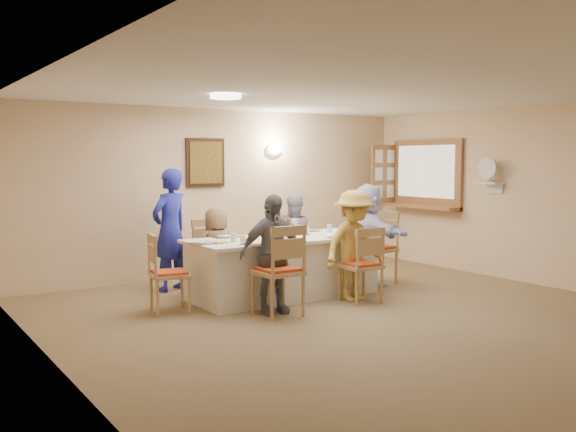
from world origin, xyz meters
TOP-DOWN VIEW (x-y plane):
  - ground at (0.00, 0.00)m, footprint 7.00×7.00m
  - room_walls at (0.00, 0.00)m, footprint 7.00×7.00m
  - wall_picture at (-0.30, 3.46)m, footprint 0.62×0.05m
  - wall_sconce at (0.90, 3.44)m, footprint 0.26×0.09m
  - ceiling_light at (-1.00, 1.50)m, footprint 0.36×0.36m
  - serving_hatch at (3.21, 2.40)m, footprint 0.06×1.50m
  - hatch_sill at (3.09, 2.40)m, footprint 0.30×1.50m
  - shutter_door at (2.95, 3.16)m, footprint 0.55×0.04m
  - fan_shelf at (3.13, 1.05)m, footprint 0.22×0.36m
  - desk_fan at (3.10, 1.05)m, footprint 0.30×0.30m
  - dining_table at (-0.13, 1.61)m, footprint 2.45×1.04m
  - chair_back_left at (-0.73, 2.41)m, footprint 0.48×0.48m
  - chair_back_right at (0.47, 2.41)m, footprint 0.49×0.49m
  - chair_front_left at (-0.73, 0.81)m, footprint 0.50×0.50m
  - chair_front_right at (0.47, 0.81)m, footprint 0.48×0.48m
  - chair_left_end at (-1.68, 1.61)m, footprint 0.51×0.51m
  - chair_right_end at (1.42, 1.61)m, footprint 0.53×0.53m
  - diner_back_left at (-0.73, 2.29)m, footprint 0.61×0.45m
  - diner_back_right at (0.47, 2.29)m, footprint 0.64×0.52m
  - diner_front_left at (-0.73, 0.93)m, footprint 0.84×0.45m
  - diner_front_right at (0.47, 0.93)m, footprint 0.93×0.59m
  - diner_right_end at (1.29, 1.61)m, footprint 1.41×0.73m
  - caregiver at (-1.18, 2.76)m, footprint 0.87×0.82m
  - placemat_fl at (-0.73, 1.19)m, footprint 0.37×0.28m
  - plate_fl at (-0.73, 1.19)m, footprint 0.23×0.23m
  - napkin_fl at (-0.55, 1.14)m, footprint 0.14×0.14m
  - placemat_fr at (0.47, 1.19)m, footprint 0.33×0.24m
  - plate_fr at (0.47, 1.19)m, footprint 0.25×0.25m
  - napkin_fr at (0.65, 1.14)m, footprint 0.13×0.13m
  - placemat_bl at (-0.73, 2.03)m, footprint 0.37×0.27m
  - plate_bl at (-0.73, 2.03)m, footprint 0.23×0.23m
  - napkin_bl at (-0.55, 1.98)m, footprint 0.13×0.13m
  - placemat_br at (0.47, 2.03)m, footprint 0.36×0.27m
  - plate_br at (0.47, 2.03)m, footprint 0.25×0.25m
  - napkin_br at (0.65, 1.98)m, footprint 0.13×0.13m
  - placemat_le at (-1.23, 1.61)m, footprint 0.35×0.26m
  - plate_le at (-1.23, 1.61)m, footprint 0.25×0.25m
  - napkin_le at (-1.05, 1.56)m, footprint 0.15×0.15m
  - placemat_re at (0.99, 1.61)m, footprint 0.36×0.27m
  - plate_re at (0.99, 1.61)m, footprint 0.22×0.22m
  - napkin_re at (1.17, 1.56)m, footprint 0.13×0.13m
  - teacup_a at (-0.89, 1.27)m, footprint 0.11×0.11m
  - teacup_b at (0.23, 2.14)m, footprint 0.10×0.10m
  - bowl_a at (-0.35, 1.35)m, footprint 0.34×0.34m
  - bowl_b at (0.22, 1.86)m, footprint 0.26×0.26m
  - condiment_ketchup at (-0.21, 1.61)m, footprint 0.17×0.17m
  - condiment_brown at (-0.05, 1.64)m, footprint 0.12×0.12m
  - condiment_malt at (0.00, 1.60)m, footprint 0.20×0.20m
  - drinking_glass at (-0.28, 1.66)m, footprint 0.07×0.07m

SIDE VIEW (x-z plane):
  - ground at x=0.00m, z-range 0.00..0.00m
  - dining_table at x=-0.13m, z-range 0.00..0.76m
  - chair_left_end at x=-1.68m, z-range 0.00..0.91m
  - chair_front_right at x=0.47m, z-range 0.00..0.94m
  - chair_back_right at x=0.47m, z-range 0.00..0.95m
  - chair_back_left at x=-0.73m, z-range 0.00..0.96m
  - chair_right_end at x=1.42m, z-range 0.00..1.03m
  - chair_front_left at x=-0.73m, z-range 0.00..1.04m
  - diner_back_left at x=-0.73m, z-range 0.00..1.14m
  - diner_back_right at x=0.47m, z-range 0.00..1.26m
  - diner_front_left at x=-0.73m, z-range 0.00..1.36m
  - diner_front_right at x=0.47m, z-range 0.00..1.37m
  - diner_right_end at x=1.29m, z-range 0.00..1.42m
  - placemat_fl at x=-0.73m, z-range 0.76..0.77m
  - placemat_fr at x=0.47m, z-range 0.76..0.77m
  - placemat_bl at x=-0.73m, z-range 0.76..0.77m
  - placemat_br at x=0.47m, z-range 0.76..0.77m
  - placemat_le at x=-1.23m, z-range 0.76..0.77m
  - placemat_re at x=0.99m, z-range 0.76..0.77m
  - napkin_fl at x=-0.55m, z-range 0.77..0.77m
  - napkin_fr at x=0.65m, z-range 0.77..0.77m
  - napkin_bl at x=-0.55m, z-range 0.77..0.77m
  - napkin_br at x=0.65m, z-range 0.77..0.77m
  - napkin_le at x=-1.05m, z-range 0.77..0.77m
  - napkin_re at x=1.17m, z-range 0.77..0.77m
  - plate_fl at x=-0.73m, z-range 0.77..0.78m
  - plate_fr at x=0.47m, z-range 0.77..0.78m
  - plate_bl at x=-0.73m, z-range 0.77..0.78m
  - plate_br at x=0.47m, z-range 0.77..0.78m
  - plate_le at x=-1.23m, z-range 0.77..0.78m
  - plate_re at x=0.99m, z-range 0.77..0.78m
  - bowl_a at x=-0.35m, z-range 0.76..0.82m
  - bowl_b at x=0.22m, z-range 0.76..0.83m
  - teacup_a at x=-0.89m, z-range 0.76..0.84m
  - teacup_b at x=0.23m, z-range 0.76..0.85m
  - caregiver at x=-1.18m, z-range 0.00..1.63m
  - drinking_glass at x=-0.28m, z-range 0.77..0.87m
  - condiment_malt at x=0.00m, z-range 0.76..0.92m
  - condiment_brown at x=-0.05m, z-range 0.76..0.98m
  - condiment_ketchup at x=-0.21m, z-range 0.76..1.01m
  - hatch_sill at x=3.09m, z-range 0.95..1.00m
  - fan_shelf at x=3.13m, z-range 1.39..1.41m
  - serving_hatch at x=3.21m, z-range 0.92..2.08m
  - shutter_door at x=2.95m, z-range 1.00..2.00m
  - room_walls at x=0.00m, z-range -1.99..5.01m
  - desk_fan at x=3.10m, z-range 1.41..1.69m
  - wall_picture at x=-0.30m, z-range 1.34..2.06m
  - wall_sconce at x=0.90m, z-range 1.81..1.99m
  - ceiling_light at x=-1.00m, z-range 2.45..2.50m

